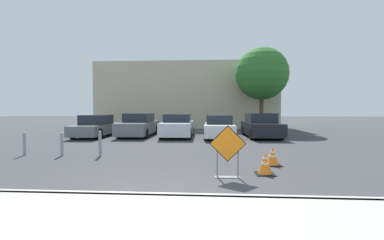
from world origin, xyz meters
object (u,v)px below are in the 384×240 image
Objects in this scene: parked_car_second at (139,125)px; bollard_second at (62,143)px; bollard_nearest at (100,143)px; traffic_cone_second at (273,157)px; parked_car_nearest at (96,127)px; parked_car_fifth at (261,126)px; traffic_cone_nearest at (265,164)px; bollard_third at (24,143)px; road_closed_sign at (228,149)px; parked_car_third at (178,126)px; parked_car_fourth at (219,127)px.

parked_car_second is 5.18× the size of bollard_second.
bollard_nearest is at bearing 0.00° from bollard_second.
traffic_cone_second is 7.69m from bollard_second.
parked_car_nearest is 4.90× the size of bollard_second.
traffic_cone_nearest is at bearing 77.17° from parked_car_fifth.
parked_car_nearest is (-8.78, 8.98, 0.35)m from traffic_cone_nearest.
bollard_third is at bearing 172.72° from traffic_cone_second.
road_closed_sign is at bearing -24.42° from bollard_second.
parked_car_third reaches higher than traffic_cone_second.
bollard_nearest is at bearing 94.20° from parked_car_second.
parked_car_nearest is at bearing 134.35° from traffic_cone_nearest.
bollard_second is at bearing 103.55° from parked_car_nearest.
parked_car_fifth is 10.13m from bollard_nearest.
parked_car_fourth is at bearing 46.41° from bollard_second.
traffic_cone_nearest is (1.05, 0.44, -0.46)m from road_closed_sign.
parked_car_second reaches higher than traffic_cone_nearest.
parked_car_nearest is 10.53m from parked_car_fifth.
road_closed_sign is at bearing 103.36° from parked_car_third.
parked_car_fifth is at bearing -170.34° from parked_car_fourth.
bollard_nearest is (3.16, -6.67, -0.13)m from parked_car_nearest.
bollard_second is at bearing 0.00° from bollard_third.
bollard_nearest is (-2.10, -6.85, -0.18)m from parked_car_third.
traffic_cone_second is 8.22m from parked_car_fifth.
traffic_cone_second is at bearing 46.13° from road_closed_sign.
traffic_cone_second is 0.13× the size of parked_car_second.
parked_car_nearest is 0.95× the size of parked_car_second.
traffic_cone_nearest is 11.40m from parked_car_second.
traffic_cone_second is at bearing 128.22° from parked_car_second.
traffic_cone_second is 0.13× the size of parked_car_fourth.
traffic_cone_second is 6.22m from bollard_nearest.
parked_car_nearest is 7.38m from bollard_nearest.
bollard_third reaches higher than traffic_cone_second.
parked_car_fifth reaches higher than traffic_cone_nearest.
parked_car_nearest is (-7.73, 9.43, -0.11)m from road_closed_sign.
traffic_cone_second is at bearing 100.89° from parked_car_fourth.
road_closed_sign is 0.33× the size of parked_car_third.
traffic_cone_nearest is 1.04× the size of traffic_cone_second.
parked_car_fourth is at bearing 95.72° from traffic_cone_nearest.
parked_car_nearest is 6.88m from bollard_second.
bollard_nearest is 2.99m from bollard_third.
parked_car_fifth is 11.27m from bollard_second.
traffic_cone_nearest is at bearing -22.34° from bollard_nearest.
bollard_second is at bearing 155.58° from road_closed_sign.
parked_car_second is at bearing 128.15° from traffic_cone_second.
parked_car_second is 5.31m from parked_car_fourth.
road_closed_sign is 10.10m from parked_car_fifth.
parked_car_second is at bearing 94.13° from bollard_nearest.
parked_car_third is (-2.47, 9.60, -0.07)m from road_closed_sign.
bollard_third is (-7.56, 2.76, -0.28)m from road_closed_sign.
traffic_cone_second is 8.96m from parked_car_third.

